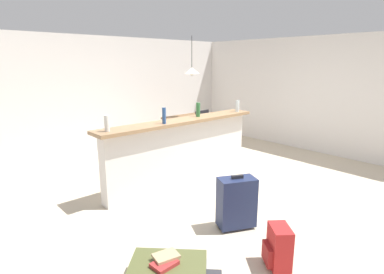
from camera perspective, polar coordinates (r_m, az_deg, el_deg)
ground_plane at (r=5.36m, az=3.72°, el=-8.27°), size 13.00×13.00×0.05m
wall_back at (r=7.46m, az=-13.26°, el=7.69°), size 6.60×0.10×2.50m
wall_right at (r=7.65m, az=18.52°, el=7.49°), size 0.10×6.00×2.50m
partition_half_wall at (r=5.14m, az=-1.83°, el=-2.92°), size 2.80×0.20×1.01m
bar_countertop at (r=5.02m, az=-1.88°, el=2.91°), size 2.96×0.40×0.05m
bottle_white at (r=4.28m, az=-15.15°, el=2.40°), size 0.07×0.07×0.22m
bottle_blue at (r=4.67m, az=-5.08°, el=3.87°), size 0.06×0.06×0.24m
bottle_green at (r=5.26m, az=1.11°, el=4.98°), size 0.07×0.07×0.23m
bottle_clear at (r=5.85m, az=8.24°, el=5.58°), size 0.06×0.06×0.21m
dining_table at (r=7.17m, az=-0.22°, el=2.95°), size 1.10×0.80×0.74m
dining_chair_near_partition at (r=6.84m, az=2.46°, el=1.30°), size 0.43×0.43×0.93m
pendant_lamp at (r=7.05m, az=-0.04°, el=11.97°), size 0.34×0.34×0.84m
backpack_red at (r=3.35m, az=15.39°, el=-18.75°), size 0.34×0.34×0.42m
suitcase_upright_navy at (r=3.86m, az=8.07°, el=-11.60°), size 0.50×0.41×0.67m
book_stack at (r=2.99m, az=-4.89°, el=-21.40°), size 0.29×0.23×0.06m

